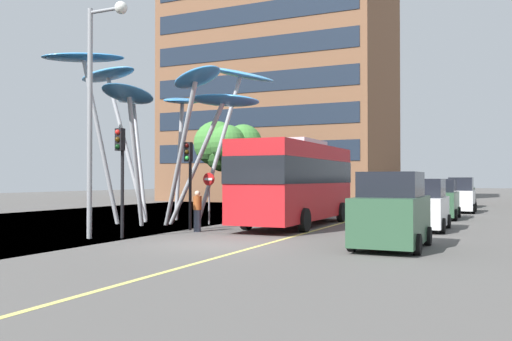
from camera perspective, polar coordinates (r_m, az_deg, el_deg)
The scene contains 17 objects.
ground at distance 17.99m, azimuth -6.80°, elevation -7.82°, with size 120.00×240.00×0.10m.
red_bus at distance 24.44m, azimuth 4.33°, elevation -0.90°, with size 2.88×9.78×3.89m.
leaf_sculpture at distance 26.72m, azimuth -10.06°, elevation 7.85°, with size 11.97×9.24×8.09m.
traffic_light_kerb_near at distance 19.79m, azimuth -14.15°, elevation 1.19°, with size 0.28×0.42×3.93m.
traffic_light_kerb_far at distance 22.42m, azimuth -7.12°, elevation 0.43°, with size 0.28×0.42×3.64m.
traffic_light_island_mid at distance 29.44m, azimuth 1.09°, elevation 0.25°, with size 0.28×0.42×3.75m.
traffic_light_opposite at distance 30.03m, azimuth 0.68°, elevation -0.38°, with size 0.28×0.42×3.29m.
car_parked_near at distance 16.99m, azimuth 14.17°, elevation -4.34°, with size 2.05×3.90×2.33m.
car_parked_mid at distance 23.41m, azimuth 17.13°, elevation -3.62°, with size 2.09×3.89×2.13m.
car_parked_far at distance 30.33m, azimuth 18.90°, elevation -3.00°, with size 1.94×3.97×2.08m.
car_side_street at distance 36.59m, azimuth 20.66°, elevation -2.60°, with size 2.08×3.92×2.14m.
car_far_side at distance 43.42m, azimuth 20.93°, elevation -2.27°, with size 1.99×4.14×2.24m.
street_lamp at distance 20.02m, azimuth -16.45°, elevation 8.07°, with size 1.68×0.44×8.29m.
tree_pavement_near at distance 38.96m, azimuth -2.86°, elevation 2.51°, with size 5.14×4.65×6.36m.
pedestrian at distance 21.75m, azimuth -6.24°, elevation -4.30°, with size 0.34×0.34×1.65m.
no_entry_sign at distance 25.20m, azimuth -5.01°, elevation -2.05°, with size 0.60×0.12×2.41m.
backdrop_building at distance 55.81m, azimuth 2.97°, elevation 9.72°, with size 20.71×15.75×24.82m.
Camera 1 is at (8.55, -15.27, 2.12)m, focal length 37.71 mm.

